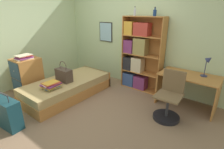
# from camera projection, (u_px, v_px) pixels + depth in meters

# --- Properties ---
(ground_plane) EXTENTS (14.00, 14.00, 0.00)m
(ground_plane) POSITION_uv_depth(u_px,v_px,m) (87.00, 103.00, 3.87)
(ground_plane) COLOR #84664C
(wall_back) EXTENTS (10.00, 0.09, 2.60)m
(wall_back) POSITION_uv_depth(u_px,v_px,m) (129.00, 36.00, 4.62)
(wall_back) COLOR beige
(wall_back) RESTS_ON ground_plane
(wall_left) EXTENTS (0.06, 10.00, 2.60)m
(wall_left) POSITION_uv_depth(u_px,v_px,m) (29.00, 36.00, 4.63)
(wall_left) COLOR beige
(wall_left) RESTS_ON ground_plane
(bed) EXTENTS (0.97, 2.06, 0.40)m
(bed) POSITION_uv_depth(u_px,v_px,m) (68.00, 87.00, 4.19)
(bed) COLOR #B77538
(bed) RESTS_ON ground_plane
(handbag) EXTENTS (0.40, 0.20, 0.48)m
(handbag) POSITION_uv_depth(u_px,v_px,m) (64.00, 75.00, 3.99)
(handbag) COLOR #47382D
(handbag) RESTS_ON bed
(book_stack_on_bed) EXTENTS (0.35, 0.40, 0.14)m
(book_stack_on_bed) POSITION_uv_depth(u_px,v_px,m) (51.00, 85.00, 3.65)
(book_stack_on_bed) COLOR #99894C
(book_stack_on_bed) RESTS_ON bed
(suitcase) EXTENTS (0.60, 0.28, 0.66)m
(suitcase) POSITION_uv_depth(u_px,v_px,m) (7.00, 113.00, 3.03)
(suitcase) COLOR #143842
(suitcase) RESTS_ON ground_plane
(dresser) EXTENTS (0.52, 0.58, 0.88)m
(dresser) POSITION_uv_depth(u_px,v_px,m) (28.00, 76.00, 4.22)
(dresser) COLOR #B77538
(dresser) RESTS_ON ground_plane
(magazine_pile_on_dresser) EXTENTS (0.32, 0.37, 0.09)m
(magazine_pile_on_dresser) POSITION_uv_depth(u_px,v_px,m) (24.00, 57.00, 4.02)
(magazine_pile_on_dresser) COLOR silver
(magazine_pile_on_dresser) RESTS_ON dresser
(bookcase) EXTENTS (1.03, 0.31, 1.82)m
(bookcase) POSITION_uv_depth(u_px,v_px,m) (137.00, 56.00, 4.39)
(bookcase) COLOR #B77538
(bookcase) RESTS_ON ground_plane
(bottle_green) EXTENTS (0.06, 0.06, 0.21)m
(bottle_green) POSITION_uv_depth(u_px,v_px,m) (135.00, 12.00, 4.07)
(bottle_green) COLOR #B7BCC1
(bottle_green) RESTS_ON bookcase
(bottle_brown) EXTENTS (0.08, 0.08, 0.19)m
(bottle_brown) POSITION_uv_depth(u_px,v_px,m) (155.00, 13.00, 3.82)
(bottle_brown) COLOR navy
(bottle_brown) RESTS_ON bookcase
(desk) EXTENTS (1.15, 0.66, 0.70)m
(desk) POSITION_uv_depth(u_px,v_px,m) (188.00, 85.00, 3.62)
(desk) COLOR #B77538
(desk) RESTS_ON ground_plane
(desk_lamp) EXTENTS (0.18, 0.13, 0.44)m
(desk_lamp) POSITION_uv_depth(u_px,v_px,m) (208.00, 62.00, 3.38)
(desk_lamp) COLOR navy
(desk_lamp) RESTS_ON desk
(desk_chair) EXTENTS (0.50, 0.50, 0.91)m
(desk_chair) POSITION_uv_depth(u_px,v_px,m) (168.00, 104.00, 3.28)
(desk_chair) COLOR black
(desk_chair) RESTS_ON ground_plane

